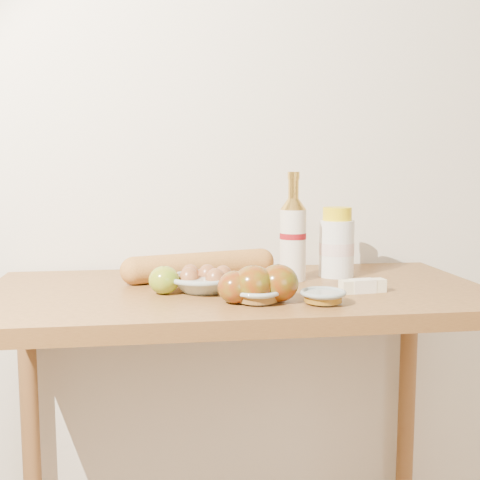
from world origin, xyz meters
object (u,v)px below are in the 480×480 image
(baguette, at_px, (200,266))
(egg_bowl, at_px, (204,281))
(bourbon_bottle, at_px, (293,237))
(cream_bottle, at_px, (337,245))
(table, at_px, (238,338))

(baguette, bearing_deg, egg_bowl, -107.30)
(bourbon_bottle, distance_m, baguette, 0.25)
(cream_bottle, xyz_separation_m, egg_bowl, (-0.36, -0.14, -0.06))
(table, height_order, cream_bottle, cream_bottle)
(cream_bottle, distance_m, baguette, 0.36)
(table, distance_m, egg_bowl, 0.17)
(table, xyz_separation_m, bourbon_bottle, (0.15, 0.08, 0.24))
(bourbon_bottle, relative_size, egg_bowl, 1.30)
(table, relative_size, bourbon_bottle, 4.33)
(cream_bottle, relative_size, egg_bowl, 0.86)
(table, xyz_separation_m, egg_bowl, (-0.08, -0.02, 0.15))
(bourbon_bottle, height_order, egg_bowl, bourbon_bottle)
(table, xyz_separation_m, cream_bottle, (0.28, 0.11, 0.21))
(cream_bottle, height_order, egg_bowl, cream_bottle)
(table, relative_size, baguette, 2.84)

